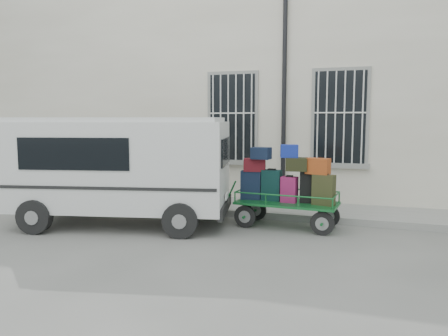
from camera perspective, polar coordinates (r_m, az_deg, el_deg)
name	(u,v)px	position (r m, az deg, el deg)	size (l,w,h in m)	color
ground	(207,231)	(8.73, -2.20, -8.26)	(80.00, 80.00, 0.00)	#61615C
building	(269,93)	(13.75, 5.90, 9.68)	(24.00, 5.15, 6.00)	beige
sidewalk	(239,206)	(10.75, 1.92, -5.04)	(24.00, 1.70, 0.15)	gray
luggage_cart	(286,187)	(8.98, 8.15, -2.47)	(2.42, 1.08, 1.70)	black
van	(121,164)	(9.31, -13.34, 0.53)	(4.73, 2.75, 2.24)	silver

